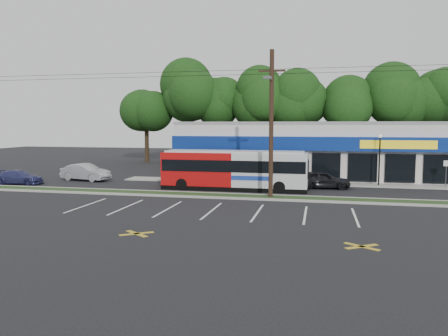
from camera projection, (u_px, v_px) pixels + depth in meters
name	position (u px, v px, depth m)	size (l,w,h in m)	color
ground	(225.00, 199.00, 29.51)	(120.00, 120.00, 0.00)	black
grass_strip	(228.00, 196.00, 30.48)	(40.00, 1.60, 0.12)	#263C18
curb_south	(225.00, 198.00, 29.65)	(40.00, 0.25, 0.14)	#9E9E93
curb_north	(230.00, 194.00, 31.30)	(40.00, 0.25, 0.14)	#9E9E93
sidewalk	(304.00, 183.00, 37.19)	(32.00, 2.20, 0.10)	#9E9E93
strip_mall	(312.00, 148.00, 43.54)	(25.00, 12.55, 5.30)	beige
utility_pole	(269.00, 119.00, 29.27)	(50.00, 2.77, 10.00)	black
lamp_post	(380.00, 154.00, 35.46)	(0.30, 0.30, 4.25)	black
sign_post	(446.00, 169.00, 34.29)	(0.45, 0.10, 2.23)	#59595E
tree_line	(302.00, 97.00, 53.09)	(46.76, 6.76, 11.83)	black
metrobus	(234.00, 169.00, 33.77)	(11.28, 2.42, 3.03)	#B10D0E
car_dark	(323.00, 179.00, 34.42)	(1.70, 4.23, 1.44)	black
car_silver	(86.00, 172.00, 39.29)	(1.60, 4.59, 1.51)	#9FA3A7
car_blue	(19.00, 177.00, 37.04)	(1.66, 4.08, 1.18)	navy
pedestrian_a	(278.00, 178.00, 34.62)	(0.61, 0.40, 1.66)	silver
pedestrian_b	(289.00, 178.00, 34.43)	(0.78, 0.61, 1.61)	beige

